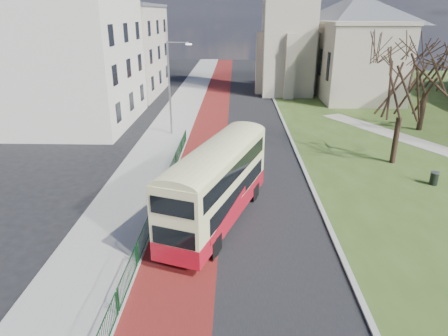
{
  "coord_description": "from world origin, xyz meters",
  "views": [
    {
      "loc": [
        1.21,
        -16.6,
        10.31
      ],
      "look_at": [
        0.61,
        4.71,
        2.0
      ],
      "focal_mm": 32.0,
      "sensor_mm": 36.0,
      "label": 1
    }
  ],
  "objects_px": {
    "streetlamp": "(171,84)",
    "bus": "(218,181)",
    "winter_tree_far": "(431,61)",
    "litter_bin": "(434,178)",
    "winter_tree_near": "(405,80)"
  },
  "relations": [
    {
      "from": "bus",
      "to": "litter_bin",
      "type": "height_order",
      "value": "bus"
    },
    {
      "from": "streetlamp",
      "to": "litter_bin",
      "type": "height_order",
      "value": "streetlamp"
    },
    {
      "from": "bus",
      "to": "litter_bin",
      "type": "xyz_separation_m",
      "value": [
        13.59,
        5.19,
        -1.86
      ]
    },
    {
      "from": "winter_tree_near",
      "to": "streetlamp",
      "type": "bearing_deg",
      "value": 158.35
    },
    {
      "from": "bus",
      "to": "winter_tree_far",
      "type": "bearing_deg",
      "value": 63.94
    },
    {
      "from": "bus",
      "to": "winter_tree_far",
      "type": "distance_m",
      "value": 26.0
    },
    {
      "from": "streetlamp",
      "to": "winter_tree_near",
      "type": "xyz_separation_m",
      "value": [
        17.14,
        -6.8,
        1.47
      ]
    },
    {
      "from": "streetlamp",
      "to": "winter_tree_far",
      "type": "relative_size",
      "value": 0.88
    },
    {
      "from": "winter_tree_near",
      "to": "litter_bin",
      "type": "xyz_separation_m",
      "value": [
        1.15,
        -4.01,
        -5.59
      ]
    },
    {
      "from": "streetlamp",
      "to": "bus",
      "type": "bearing_deg",
      "value": -73.6
    },
    {
      "from": "winter_tree_near",
      "to": "litter_bin",
      "type": "height_order",
      "value": "winter_tree_near"
    },
    {
      "from": "litter_bin",
      "to": "winter_tree_far",
      "type": "bearing_deg",
      "value": 70.58
    },
    {
      "from": "streetlamp",
      "to": "bus",
      "type": "relative_size",
      "value": 0.8
    },
    {
      "from": "streetlamp",
      "to": "winter_tree_far",
      "type": "bearing_deg",
      "value": 5.43
    },
    {
      "from": "litter_bin",
      "to": "streetlamp",
      "type": "bearing_deg",
      "value": 149.42
    }
  ]
}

